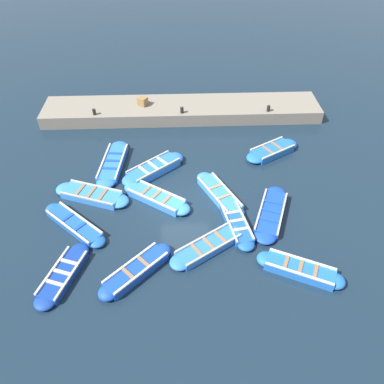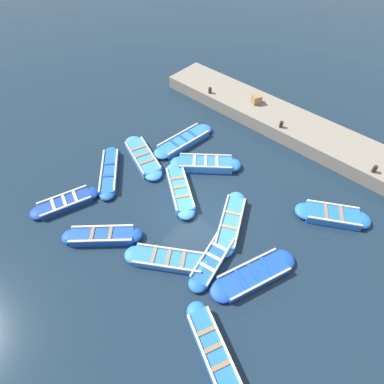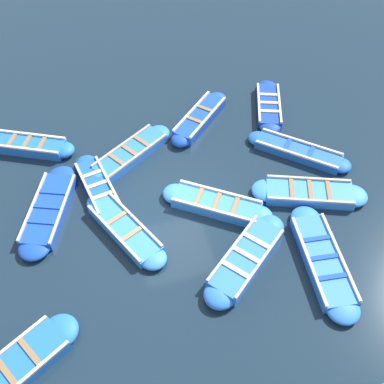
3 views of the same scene
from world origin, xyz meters
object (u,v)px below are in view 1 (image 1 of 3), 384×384
at_px(boat_mid_row, 154,169).
at_px(boat_outer_left, 63,275).
at_px(boat_tucked, 272,151).
at_px(boat_broadside, 92,195).
at_px(boat_alongside, 74,224).
at_px(bollard_mid_north, 182,110).
at_px(wooden_crate, 143,101).
at_px(bollard_north, 268,108).
at_px(boat_centre, 156,198).
at_px(boat_bow_out, 113,163).
at_px(boat_end_of_row, 219,194).
at_px(boat_drifting, 136,271).
at_px(boat_far_corner, 300,270).
at_px(bollard_mid_south, 94,112).
at_px(boat_inner_gap, 209,246).
at_px(boat_near_quay, 271,213).
at_px(boat_outer_right, 236,223).

relative_size(boat_mid_row, boat_outer_left, 1.04).
bearing_deg(boat_tucked, boat_broadside, 109.01).
xyz_separation_m(boat_alongside, bollard_mid_north, (8.27, -4.84, 0.78)).
bearing_deg(wooden_crate, bollard_north, -97.86).
height_order(boat_centre, boat_outer_left, boat_centre).
relative_size(boat_tucked, boat_bow_out, 0.82).
relative_size(boat_mid_row, wooden_crate, 7.00).
bearing_deg(boat_centre, boat_end_of_row, -87.10).
xyz_separation_m(boat_outer_left, bollard_north, (10.89, -9.90, 0.79)).
height_order(boat_alongside, boat_drifting, boat_drifting).
height_order(boat_end_of_row, boat_tucked, boat_tucked).
xyz_separation_m(boat_far_corner, boat_tucked, (7.82, -0.50, -0.01)).
bearing_deg(boat_end_of_row, bollard_mid_south, 45.76).
bearing_deg(wooden_crate, boat_drifting, -178.16).
relative_size(boat_tucked, bollard_mid_north, 9.51).
relative_size(boat_far_corner, boat_inner_gap, 0.96).
relative_size(boat_broadside, bollard_north, 10.95).
height_order(bollard_mid_north, bollard_mid_south, same).
bearing_deg(bollard_mid_north, boat_near_quay, -154.41).
relative_size(boat_mid_row, boat_inner_gap, 0.97).
bearing_deg(boat_end_of_row, boat_far_corner, -149.11).
bearing_deg(boat_broadside, boat_alongside, 166.26).
xyz_separation_m(bollard_north, bollard_mid_north, (0.00, 5.13, 0.00)).
height_order(boat_broadside, boat_outer_right, boat_broadside).
relative_size(boat_far_corner, bollard_mid_north, 9.70).
bearing_deg(boat_far_corner, bollard_north, -4.24).
height_order(boat_inner_gap, boat_end_of_row, boat_end_of_row).
distance_m(boat_inner_gap, boat_end_of_row, 3.22).
height_order(boat_end_of_row, boat_alongside, boat_end_of_row).
relative_size(boat_drifting, boat_bow_out, 0.73).
relative_size(boat_alongside, boat_tucked, 0.99).
bearing_deg(bollard_north, wooden_crate, 82.14).
xyz_separation_m(boat_centre, boat_drifting, (-4.12, 0.63, 0.02)).
distance_m(bollard_mid_south, wooden_crate, 2.96).
bearing_deg(boat_tucked, boat_mid_row, 102.01).
distance_m(boat_inner_gap, bollard_mid_south, 11.46).
bearing_deg(boat_outer_right, boat_drifting, 119.80).
bearing_deg(boat_drifting, boat_broadside, 28.44).
bearing_deg(boat_bow_out, boat_tucked, -85.03).
relative_size(boat_outer_right, boat_near_quay, 0.85).
distance_m(boat_inner_gap, boat_outer_right, 1.80).
xyz_separation_m(boat_bow_out, bollard_north, (3.97, -8.81, 0.78)).
height_order(boat_end_of_row, bollard_mid_south, bollard_mid_south).
distance_m(boat_far_corner, boat_bow_out, 10.68).
relative_size(boat_outer_right, bollard_mid_south, 9.43).
xyz_separation_m(boat_outer_left, boat_tucked, (7.66, -9.58, 0.04)).
xyz_separation_m(boat_tucked, bollard_mid_north, (3.23, 4.81, 0.75)).
bearing_deg(boat_inner_gap, wooden_crate, 16.79).
height_order(boat_tucked, boat_bow_out, boat_tucked).
distance_m(boat_alongside, bollard_mid_south, 8.31).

